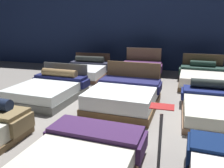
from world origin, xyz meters
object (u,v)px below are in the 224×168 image
Objects in this scene: bed_4 at (124,96)px; bed_7 at (140,73)px; price_sign at (159,159)px; bed_1 at (80,162)px; bed_8 at (202,78)px; bed_3 at (50,90)px; bed_5 at (216,107)px; bed_6 at (85,70)px.

bed_7 is (-0.04, 2.78, 0.00)m from bed_4.
price_sign is (1.13, -5.57, 0.18)m from bed_7.
bed_1 is 1.75× the size of price_sign.
bed_4 is at bearing -125.02° from bed_8.
bed_5 is at bearing 2.04° from bed_3.
bed_5 is 5.25m from bed_6.
bed_3 is at bearing 138.74° from price_sign.
bed_3 is at bearing -90.78° from bed_6.
bed_8 is at bearing 55.31° from bed_4.
bed_3 is 1.03× the size of bed_6.
bed_6 reaches higher than bed_1.
bed_7 is (-2.22, 2.78, 0.06)m from bed_5.
bed_3 is at bearing -179.53° from bed_4.
bed_8 is at bearing -0.98° from bed_7.
bed_8 is at bearing 34.96° from bed_3.
bed_7 is (2.19, -0.05, 0.04)m from bed_6.
bed_6 is 4.38m from bed_8.
bed_5 is 3.56m from bed_7.
bed_3 is 0.98× the size of bed_8.
bed_8 is (2.18, -0.01, -0.03)m from bed_7.
bed_5 is 0.98× the size of bed_7.
bed_4 is 1.72× the size of price_sign.
bed_5 is 1.03× the size of bed_6.
bed_7 is at bearing 101.45° from price_sign.
price_sign is at bearing -37.83° from bed_3.
bed_3 is 4.40m from bed_5.
price_sign is (1.09, -2.79, 0.18)m from bed_4.
bed_4 is 3.50m from bed_8.
bed_7 is at bearing -2.61° from bed_6.
bed_4 is 2.78m from bed_7.
bed_3 is 3.45m from bed_7.
bed_3 is at bearing -145.78° from bed_8.
bed_7 reaches higher than bed_8.
bed_4 reaches higher than bed_6.
bed_8 is (2.16, 5.56, 0.05)m from bed_1.
bed_3 is at bearing 130.53° from bed_1.
bed_1 is 3.54m from bed_5.
bed_3 is (-2.20, 2.89, 0.05)m from bed_1.
bed_5 is 2.78m from bed_8.
bed_3 is 1.80× the size of price_sign.
bed_1 is at bearing -90.49° from bed_7.
bed_4 is at bearing -179.46° from bed_5.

